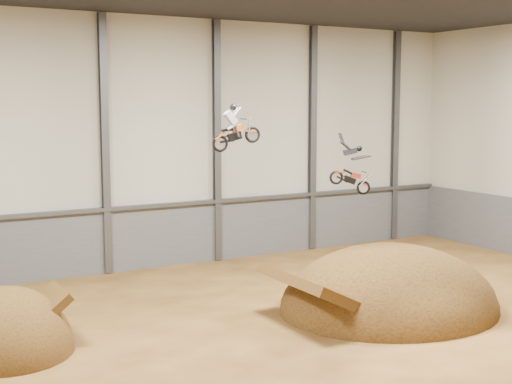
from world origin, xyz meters
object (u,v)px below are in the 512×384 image
at_px(landing_ramp, 389,310).
at_px(fmx_rider_a, 238,123).
at_px(takeoff_ramp, 8,351).
at_px(fmx_rider_b, 348,164).

height_order(landing_ramp, fmx_rider_a, fmx_rider_a).
bearing_deg(landing_ramp, takeoff_ramp, 169.95).
distance_m(takeoff_ramp, fmx_rider_b, 15.61).
distance_m(landing_ramp, fmx_rider_a, 10.89).
xyz_separation_m(landing_ramp, fmx_rider_a, (-6.63, 1.98, 8.41)).
relative_size(fmx_rider_a, fmx_rider_b, 0.86).
relative_size(takeoff_ramp, fmx_rider_b, 2.22).
bearing_deg(fmx_rider_a, takeoff_ramp, -179.05).
relative_size(landing_ramp, fmx_rider_a, 4.73).
relative_size(landing_ramp, fmx_rider_b, 4.05).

